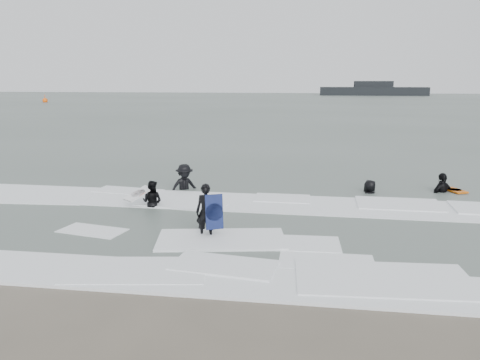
% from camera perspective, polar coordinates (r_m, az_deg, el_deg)
% --- Properties ---
extents(ground, '(320.00, 320.00, 0.00)m').
position_cam_1_polar(ground, '(11.22, -4.25, -10.80)').
color(ground, brown).
rests_on(ground, ground).
extents(sea, '(320.00, 320.00, 0.00)m').
position_cam_1_polar(sea, '(90.18, 7.91, 9.17)').
color(sea, '#47544C').
rests_on(sea, ground).
extents(surfer_centre, '(0.60, 0.42, 1.59)m').
position_cam_1_polar(surfer_centre, '(13.27, -4.12, -7.13)').
color(surfer_centre, black).
rests_on(surfer_centre, ground).
extents(surfer_wading, '(0.80, 0.66, 1.52)m').
position_cam_1_polar(surfer_wading, '(16.61, -10.62, -3.36)').
color(surfer_wading, black).
rests_on(surfer_wading, ground).
extents(surfer_breaker, '(1.44, 1.32, 1.95)m').
position_cam_1_polar(surfer_breaker, '(18.93, -6.76, -1.34)').
color(surfer_breaker, black).
rests_on(surfer_breaker, ground).
extents(surfer_right_near, '(1.21, 1.06, 1.96)m').
position_cam_1_polar(surfer_right_near, '(20.10, 23.39, -1.48)').
color(surfer_right_near, black).
rests_on(surfer_right_near, ground).
extents(surfer_right_far, '(0.95, 0.99, 1.71)m').
position_cam_1_polar(surfer_right_far, '(18.98, 15.52, -1.67)').
color(surfer_right_far, black).
rests_on(surfer_right_far, ground).
extents(surf_foam, '(30.03, 9.06, 0.09)m').
position_cam_1_polar(surf_foam, '(14.61, -0.84, -5.12)').
color(surf_foam, white).
rests_on(surf_foam, ground).
extents(bodyboards, '(12.32, 7.85, 1.25)m').
position_cam_1_polar(bodyboards, '(15.84, 5.29, -2.09)').
color(bodyboards, '#0F1847').
rests_on(bodyboards, ground).
extents(buoy, '(1.00, 1.00, 1.65)m').
position_cam_1_polar(buoy, '(103.95, -22.67, 8.93)').
color(buoy, '#FB560B').
rests_on(buoy, ground).
extents(vessel_horizon, '(31.06, 5.55, 4.22)m').
position_cam_1_polar(vessel_horizon, '(146.55, 15.91, 10.47)').
color(vessel_horizon, black).
rests_on(vessel_horizon, ground).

